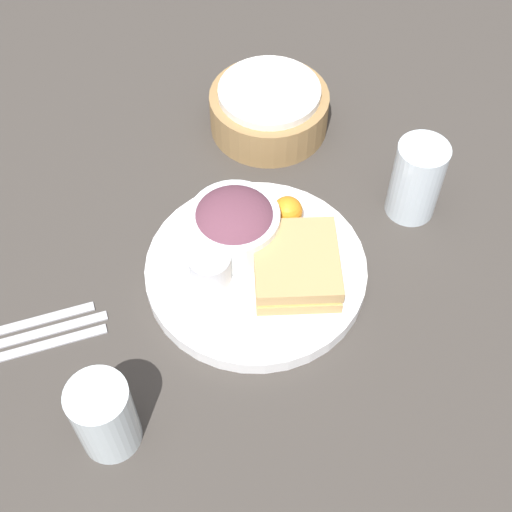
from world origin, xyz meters
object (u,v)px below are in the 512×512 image
bread_basket (269,109)px  spoon (32,322)px  dressing_cup (210,268)px  plate (256,270)px  salad_bowl (235,223)px  fork (36,347)px  sandwich (296,265)px  drink_glass (416,180)px  knife (34,334)px  water_glass (104,416)px

bread_basket → spoon: (-0.25, -0.37, -0.03)m
dressing_cup → plate: bearing=24.9°
plate → dressing_cup: (-0.05, -0.02, 0.03)m
dressing_cup → spoon: size_ratio=0.34×
salad_bowl → fork: size_ratio=0.67×
bread_basket → sandwich: bearing=-77.0°
sandwich → bread_basket: (-0.06, 0.28, -0.01)m
drink_glass → fork: (-0.44, -0.27, -0.05)m
knife → spoon: size_ratio=1.17×
water_glass → dressing_cup: bearing=69.5°
bread_basket → knife: size_ratio=0.97×
plate → sandwich: 0.06m
sandwich → dressing_cup: 0.10m
salad_bowl → spoon: (-0.23, -0.14, -0.05)m
fork → dressing_cup: bearing=-175.3°
dressing_cup → drink_glass: bearing=33.0°
plate → sandwich: (0.05, -0.01, 0.03)m
water_glass → sandwich: bearing=51.0°
bread_basket → knife: bread_basket is taller
bread_basket → fork: 0.47m
drink_glass → bread_basket: bearing=147.0°
salad_bowl → fork: bearing=-141.0°
dressing_cup → fork: 0.22m
dressing_cup → fork: bearing=-150.1°
salad_bowl → bread_basket: bearing=85.7°
plate → knife: (-0.25, -0.12, -0.01)m
salad_bowl → fork: 0.28m
fork → spoon: 0.04m
spoon → water_glass: water_glass is taller
water_glass → bread_basket: bearing=76.9°
sandwich → salad_bowl: (-0.08, 0.05, 0.01)m
drink_glass → fork: size_ratio=0.68×
drink_glass → plate: bearing=-145.0°
bread_basket → knife: (-0.24, -0.39, -0.03)m
knife → drink_glass: bearing=-175.5°
plate → water_glass: bearing=-119.5°
bread_basket → dressing_cup: bearing=-97.6°
plate → knife: bearing=-154.8°
drink_glass → salad_bowl: bearing=-156.5°
sandwich → knife: bearing=-159.8°
salad_bowl → bread_basket: salad_bowl is taller
salad_bowl → dressing_cup: salad_bowl is taller
bread_basket → knife: bearing=-121.6°
drink_glass → knife: 0.51m
fork → spoon: bearing=-90.0°
fork → salad_bowl: bearing=-166.2°
sandwich → spoon: sandwich is taller
salad_bowl → water_glass: size_ratio=1.08×
plate → drink_glass: bearing=35.0°
sandwich → fork: (-0.29, -0.13, -0.04)m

